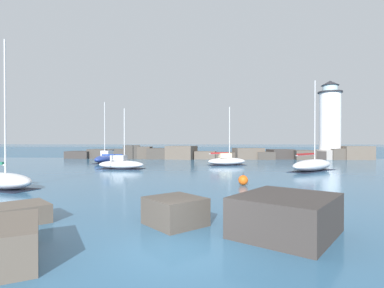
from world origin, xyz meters
The scene contains 11 objects.
ground_plane centered at (0.00, 0.00, 0.00)m, with size 600.00×600.00×0.00m, color #336084.
open_sea_beyond centered at (0.00, 108.07, 0.00)m, with size 400.00×116.00×0.01m.
breakwater_jetty centered at (2.30, 47.90, 0.99)m, with size 57.69×6.22×2.59m.
lighthouse centered at (23.34, 48.47, 6.43)m, with size 5.12×5.12×14.71m.
foreground_rocks centered at (-1.35, 0.84, 0.54)m, with size 16.50×9.35×1.42m.
sailboat_moored_0 centered at (12.55, 25.62, 0.67)m, with size 7.08×7.15×10.35m.
sailboat_moored_1 centered at (-13.73, 10.99, 0.63)m, with size 5.78×3.72×10.48m.
sailboat_moored_2 centered at (-9.89, 26.48, 0.61)m, with size 5.86×2.98×7.35m.
sailboat_moored_3 centered at (3.23, 33.00, 0.63)m, with size 5.81×3.63×8.20m.
sailboat_moored_4 centered at (-15.26, 36.47, 0.72)m, with size 2.83×6.77×9.40m.
mooring_buoy_orange_near centered at (3.50, 14.03, 0.38)m, with size 0.75×0.75×0.95m.
Camera 1 is at (1.01, -9.17, 3.38)m, focal length 28.00 mm.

